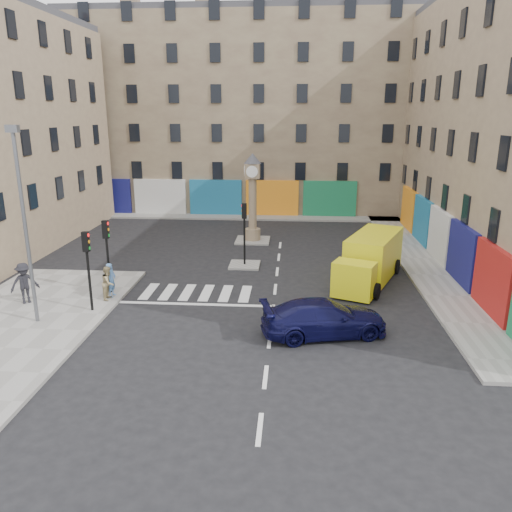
# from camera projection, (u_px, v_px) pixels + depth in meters

# --- Properties ---
(ground) EXTENTS (120.00, 120.00, 0.00)m
(ground) POSITION_uv_depth(u_px,v_px,m) (272.00, 320.00, 22.24)
(ground) COLOR black
(ground) RESTS_ON ground
(sidewalk_left) EXTENTS (7.00, 16.00, 0.15)m
(sidewalk_left) POSITION_uv_depth(u_px,v_px,m) (10.00, 329.00, 21.10)
(sidewalk_left) COLOR gray
(sidewalk_left) RESTS_ON ground
(sidewalk_right) EXTENTS (2.60, 30.00, 0.15)m
(sidewalk_right) POSITION_uv_depth(u_px,v_px,m) (418.00, 259.00, 31.17)
(sidewalk_right) COLOR gray
(sidewalk_right) RESTS_ON ground
(sidewalk_far) EXTENTS (32.00, 2.40, 0.15)m
(sidewalk_far) POSITION_uv_depth(u_px,v_px,m) (238.00, 217.00, 43.77)
(sidewalk_far) COLOR gray
(sidewalk_far) RESTS_ON ground
(island_near) EXTENTS (1.80, 1.80, 0.12)m
(island_near) POSITION_uv_depth(u_px,v_px,m) (245.00, 265.00, 30.03)
(island_near) COLOR gray
(island_near) RESTS_ON ground
(island_far) EXTENTS (2.40, 2.40, 0.12)m
(island_far) POSITION_uv_depth(u_px,v_px,m) (253.00, 240.00, 35.78)
(island_far) COLOR gray
(island_far) RESTS_ON ground
(building_far) EXTENTS (32.00, 10.00, 17.00)m
(building_far) POSITION_uv_depth(u_px,v_px,m) (243.00, 117.00, 46.98)
(building_far) COLOR gray
(building_far) RESTS_ON ground
(traffic_light_left_near) EXTENTS (0.28, 0.22, 3.70)m
(traffic_light_left_near) POSITION_uv_depth(u_px,v_px,m) (87.00, 258.00, 22.30)
(traffic_light_left_near) COLOR black
(traffic_light_left_near) RESTS_ON sidewalk_left
(traffic_light_left_far) EXTENTS (0.28, 0.22, 3.70)m
(traffic_light_left_far) POSITION_uv_depth(u_px,v_px,m) (107.00, 245.00, 24.60)
(traffic_light_left_far) COLOR black
(traffic_light_left_far) RESTS_ON sidewalk_left
(traffic_light_island) EXTENTS (0.28, 0.22, 3.70)m
(traffic_light_island) POSITION_uv_depth(u_px,v_px,m) (244.00, 224.00, 29.33)
(traffic_light_island) COLOR black
(traffic_light_island) RESTS_ON island_near
(lamp_post) EXTENTS (0.50, 0.25, 8.30)m
(lamp_post) POSITION_uv_depth(u_px,v_px,m) (24.00, 217.00, 20.49)
(lamp_post) COLOR #595B60
(lamp_post) RESTS_ON sidewalk_left
(clock_pillar) EXTENTS (1.20, 1.20, 6.10)m
(clock_pillar) POSITION_uv_depth(u_px,v_px,m) (253.00, 192.00, 34.80)
(clock_pillar) COLOR #927D60
(clock_pillar) RESTS_ON island_far
(navy_sedan) EXTENTS (5.54, 3.28, 1.51)m
(navy_sedan) POSITION_uv_depth(u_px,v_px,m) (324.00, 318.00, 20.57)
(navy_sedan) COLOR black
(navy_sedan) RESTS_ON ground
(yellow_van) EXTENTS (4.55, 7.13, 2.50)m
(yellow_van) POSITION_uv_depth(u_px,v_px,m) (370.00, 259.00, 27.08)
(yellow_van) COLOR yellow
(yellow_van) RESTS_ON ground
(pedestrian_blue) EXTENTS (0.46, 0.65, 1.69)m
(pedestrian_blue) POSITION_uv_depth(u_px,v_px,m) (111.00, 280.00, 24.49)
(pedestrian_blue) COLOR #5585C2
(pedestrian_blue) RESTS_ON sidewalk_left
(pedestrian_tan) EXTENTS (0.63, 0.81, 1.64)m
(pedestrian_tan) POSITION_uv_depth(u_px,v_px,m) (108.00, 283.00, 24.14)
(pedestrian_tan) COLOR #9D8C61
(pedestrian_tan) RESTS_ON sidewalk_left
(pedestrian_dark) EXTENTS (1.46, 1.37, 1.98)m
(pedestrian_dark) POSITION_uv_depth(u_px,v_px,m) (24.00, 283.00, 23.58)
(pedestrian_dark) COLOR black
(pedestrian_dark) RESTS_ON sidewalk_left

